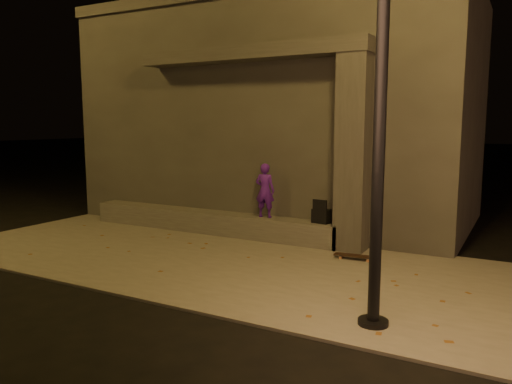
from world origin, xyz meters
The scene contains 9 objects.
ground centered at (0.00, 0.00, 0.00)m, with size 120.00×120.00×0.00m, color black.
sidewalk centered at (0.00, 2.00, 0.02)m, with size 11.00×4.40×0.04m, color slate.
building centered at (-1.00, 6.49, 2.61)m, with size 9.00×5.10×5.22m.
ledge centered at (-1.50, 3.75, 0.27)m, with size 6.00×0.55×0.45m, color #4E4C47.
column centered at (1.70, 3.75, 1.84)m, with size 0.55×0.55×3.60m, color #393734.
canopy centered at (-0.50, 3.80, 3.78)m, with size 5.00×0.70×0.28m, color #393734.
skateboarder centered at (-0.13, 3.75, 1.04)m, with size 0.40×0.27×1.11m, color #50189D.
backpack centered at (1.10, 3.75, 0.65)m, with size 0.36×0.26×0.47m.
skateboard centered at (1.99, 3.10, 0.10)m, with size 0.73×0.25×0.08m.
Camera 1 is at (4.54, -5.13, 2.40)m, focal length 35.00 mm.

